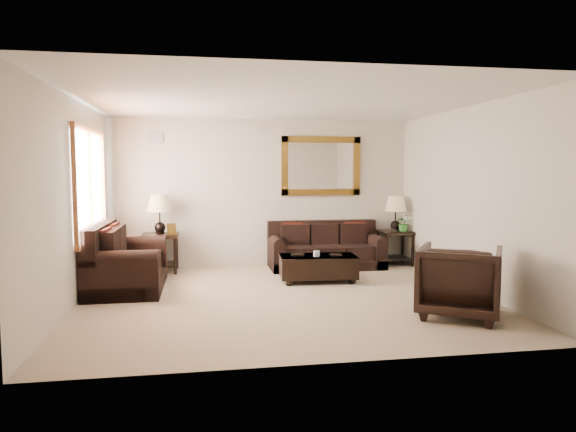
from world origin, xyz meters
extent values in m
cube|color=#86715C|center=(0.00, 0.00, 0.00)|extent=(5.50, 5.00, 0.01)
cube|color=white|center=(0.00, 0.00, 2.70)|extent=(5.50, 5.00, 0.01)
cube|color=beige|center=(0.00, 2.50, 1.35)|extent=(5.50, 0.01, 2.70)
cube|color=beige|center=(0.00, -2.50, 1.35)|extent=(5.50, 0.01, 2.70)
cube|color=beige|center=(-2.75, 0.00, 1.35)|extent=(0.01, 5.00, 2.70)
cube|color=beige|center=(2.75, 0.00, 1.35)|extent=(0.01, 5.00, 2.70)
cube|color=white|center=(-2.73, 0.90, 1.55)|extent=(0.01, 1.80, 1.50)
cube|color=brown|center=(-2.70, 0.90, 2.34)|extent=(0.06, 1.96, 0.08)
cube|color=brown|center=(-2.70, 0.90, 0.76)|extent=(0.06, 1.96, 0.08)
cube|color=brown|center=(-2.70, -0.04, 1.55)|extent=(0.06, 0.08, 1.50)
cube|color=brown|center=(-2.70, 1.84, 1.55)|extent=(0.06, 0.08, 1.50)
cube|color=brown|center=(-2.70, 0.90, 1.55)|extent=(0.05, 0.05, 1.50)
cube|color=#4E2B0F|center=(1.10, 2.46, 1.85)|extent=(1.50, 0.06, 1.10)
cube|color=white|center=(1.10, 2.48, 1.85)|extent=(1.26, 0.01, 0.86)
cube|color=#999999|center=(-1.90, 2.48, 2.35)|extent=(0.25, 0.02, 0.18)
cube|color=black|center=(1.10, 2.04, 0.08)|extent=(2.04, 0.88, 0.17)
cube|color=black|center=(1.10, 2.38, 0.63)|extent=(2.04, 0.20, 0.42)
cube|color=black|center=(0.56, 2.02, 0.29)|extent=(0.52, 0.72, 0.25)
cube|color=black|center=(1.10, 2.02, 0.29)|extent=(0.52, 0.72, 0.25)
cube|color=black|center=(1.64, 2.02, 0.29)|extent=(0.52, 0.72, 0.25)
cube|color=black|center=(0.18, 2.04, 0.25)|extent=(0.20, 0.88, 0.49)
cylinder|color=black|center=(0.18, 2.04, 0.49)|extent=(0.20, 0.86, 0.20)
cube|color=black|center=(2.02, 2.04, 0.25)|extent=(0.20, 0.88, 0.49)
cylinder|color=black|center=(2.02, 2.04, 0.49)|extent=(0.20, 0.86, 0.20)
cube|color=#57160B|center=(0.51, 2.21, 0.62)|extent=(0.39, 0.17, 0.40)
cube|color=#57160B|center=(1.69, 2.21, 0.62)|extent=(0.39, 0.17, 0.40)
cube|color=black|center=(-2.21, 0.90, 0.10)|extent=(1.03, 1.73, 0.20)
cube|color=black|center=(-2.61, 0.90, 0.73)|extent=(0.24, 1.73, 0.49)
cube|color=black|center=(-2.19, 0.59, 0.34)|extent=(0.84, 0.60, 0.29)
cube|color=black|center=(-2.19, 1.22, 0.34)|extent=(0.84, 0.60, 0.29)
cube|color=black|center=(-2.21, 0.15, 0.29)|extent=(1.03, 0.24, 0.57)
cylinder|color=black|center=(-2.21, 0.15, 0.57)|extent=(1.01, 0.24, 0.24)
cube|color=black|center=(-2.21, 1.65, 0.29)|extent=(1.03, 0.24, 0.57)
cylinder|color=black|center=(-2.21, 1.65, 0.57)|extent=(1.01, 0.24, 0.24)
cube|color=#57160B|center=(-2.41, 0.53, 0.73)|extent=(0.20, 0.46, 0.47)
cube|color=#57160B|center=(-2.41, 1.27, 0.73)|extent=(0.20, 0.46, 0.47)
cube|color=black|center=(-1.83, 2.15, 0.64)|extent=(0.61, 0.61, 0.06)
cube|color=black|center=(-1.83, 2.15, 0.13)|extent=(0.52, 0.52, 0.03)
cylinder|color=black|center=(-2.10, 1.89, 0.31)|extent=(0.06, 0.06, 0.61)
cylinder|color=black|center=(-1.57, 1.89, 0.31)|extent=(0.06, 0.06, 0.61)
cylinder|color=black|center=(-2.10, 2.42, 0.31)|extent=(0.06, 0.06, 0.61)
cylinder|color=black|center=(-1.57, 2.42, 0.31)|extent=(0.06, 0.06, 0.61)
sphere|color=black|center=(-1.83, 2.15, 0.78)|extent=(0.19, 0.19, 0.19)
cylinder|color=black|center=(-1.83, 2.15, 0.98)|extent=(0.03, 0.03, 0.40)
cone|color=beige|center=(-1.83, 2.15, 1.20)|extent=(0.42, 0.42, 0.29)
cube|color=#4E2B0F|center=(-1.63, 2.04, 0.76)|extent=(0.17, 0.11, 0.19)
cube|color=black|center=(2.46, 2.17, 0.61)|extent=(0.58, 0.58, 0.05)
cube|color=black|center=(2.46, 2.17, 0.13)|extent=(0.50, 0.50, 0.03)
cylinder|color=black|center=(2.21, 1.92, 0.29)|extent=(0.05, 0.05, 0.58)
cylinder|color=black|center=(2.71, 1.92, 0.29)|extent=(0.05, 0.05, 0.58)
cylinder|color=black|center=(2.21, 2.42, 0.29)|extent=(0.05, 0.05, 0.58)
cylinder|color=black|center=(2.71, 2.42, 0.29)|extent=(0.05, 0.05, 0.58)
sphere|color=black|center=(2.46, 2.17, 0.74)|extent=(0.18, 0.18, 0.18)
cylinder|color=black|center=(2.46, 2.17, 0.93)|extent=(0.03, 0.03, 0.38)
cone|color=beige|center=(2.46, 2.17, 1.15)|extent=(0.40, 0.40, 0.28)
sphere|color=black|center=(0.19, 0.72, 0.04)|extent=(0.11, 0.11, 0.11)
sphere|color=black|center=(1.21, 0.72, 0.04)|extent=(0.11, 0.11, 0.11)
sphere|color=black|center=(0.19, 1.18, 0.04)|extent=(0.11, 0.11, 0.11)
sphere|color=black|center=(1.21, 1.18, 0.04)|extent=(0.11, 0.11, 0.11)
cube|color=black|center=(0.70, 0.95, 0.25)|extent=(1.25, 0.74, 0.34)
cube|color=black|center=(0.70, 0.95, 0.40)|extent=(1.27, 0.75, 0.04)
cube|color=black|center=(0.38, 0.99, 0.43)|extent=(0.21, 0.15, 0.03)
cube|color=black|center=(0.98, 0.90, 0.43)|extent=(0.19, 0.14, 0.02)
cube|color=white|center=(0.65, 0.86, 0.46)|extent=(0.09, 0.07, 0.09)
imported|color=black|center=(1.94, -1.27, 0.48)|extent=(1.25, 1.23, 0.95)
imported|color=#21571D|center=(2.59, 2.06, 0.76)|extent=(0.29, 0.32, 0.25)
camera|label=1|loc=(-1.11, -6.93, 1.75)|focal=32.00mm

